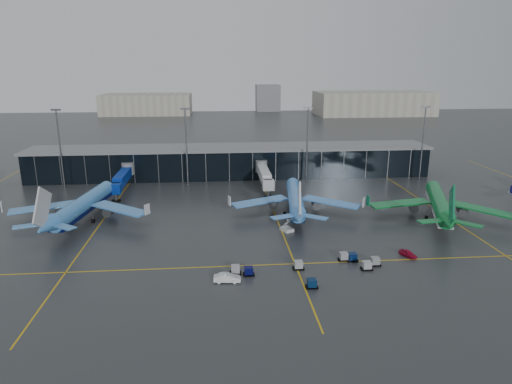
{
  "coord_description": "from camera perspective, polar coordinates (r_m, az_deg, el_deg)",
  "views": [
    {
      "loc": [
        -5.3,
        -98.76,
        38.87
      ],
      "look_at": [
        5.0,
        18.0,
        6.0
      ],
      "focal_mm": 32.0,
      "sensor_mm": 36.0,
      "label": 1
    }
  ],
  "objects": [
    {
      "name": "baggage_carts",
      "position": [
        91.16,
        7.7,
        -9.2
      ],
      "size": [
        30.25,
        12.68,
        1.7
      ],
      "color": "black",
      "rests_on": "ground"
    },
    {
      "name": "service_van_red",
      "position": [
        101.45,
        18.45,
        -7.3
      ],
      "size": [
        3.17,
        4.32,
        1.37
      ],
      "primitive_type": "imported",
      "rotation": [
        0.0,
        0.0,
        0.44
      ],
      "color": "maroon",
      "rests_on": "ground"
    },
    {
      "name": "service_van_white",
      "position": [
        85.89,
        -3.63,
        -10.66
      ],
      "size": [
        5.13,
        2.15,
        1.65
      ],
      "primitive_type": "imported",
      "rotation": [
        0.0,
        0.0,
        1.49
      ],
      "color": "white",
      "rests_on": "ground"
    },
    {
      "name": "airliner_aer_lingus",
      "position": [
        127.33,
        22.01,
        -0.2
      ],
      "size": [
        49.82,
        52.93,
        13.12
      ],
      "primitive_type": null,
      "rotation": [
        0.0,
        0.0,
        -0.35
      ],
      "color": "#0D7430",
      "rests_on": "ground"
    },
    {
      "name": "taxi_lines",
      "position": [
        117.07,
        2.76,
        -3.74
      ],
      "size": [
        220.0,
        120.0,
        0.02
      ],
      "color": "gold",
      "rests_on": "ground"
    },
    {
      "name": "mobile_airstair",
      "position": [
        110.75,
        3.88,
        -4.49
      ],
      "size": [
        3.3,
        3.81,
        3.45
      ],
      "rotation": [
        0.0,
        0.0,
        0.41
      ],
      "color": "silver",
      "rests_on": "ground"
    },
    {
      "name": "jet_bridges",
      "position": [
        148.84,
        -16.41,
        1.69
      ],
      "size": [
        94.0,
        27.5,
        7.2
      ],
      "color": "#595B60",
      "rests_on": "ground"
    },
    {
      "name": "terminal_pier",
      "position": [
        164.29,
        -3.09,
        3.89
      ],
      "size": [
        142.0,
        17.0,
        10.7
      ],
      "color": "black",
      "rests_on": "ground"
    },
    {
      "name": "airliner_arkefly",
      "position": [
        124.6,
        -20.83,
        -0.36
      ],
      "size": [
        44.18,
        48.64,
        13.37
      ],
      "primitive_type": null,
      "rotation": [
        0.0,
        0.0,
        -0.15
      ],
      "color": "#3E83CC",
      "rests_on": "ground"
    },
    {
      "name": "ground",
      "position": [
        106.27,
        -1.84,
        -5.8
      ],
      "size": [
        600.0,
        600.0,
        0.0
      ],
      "primitive_type": "plane",
      "color": "#282B2D",
      "rests_on": "ground"
    },
    {
      "name": "distant_hangars",
      "position": [
        374.16,
        3.53,
        11.02
      ],
      "size": [
        260.0,
        71.0,
        22.0
      ],
      "color": "#B2AD99",
      "rests_on": "ground"
    },
    {
      "name": "flood_masts",
      "position": [
        151.21,
        -1.07,
        6.12
      ],
      "size": [
        203.0,
        0.5,
        25.5
      ],
      "color": "#595B60",
      "rests_on": "ground"
    },
    {
      "name": "airliner_klm_near",
      "position": [
        122.77,
        4.94,
        0.25
      ],
      "size": [
        41.08,
        45.46,
        12.7
      ],
      "primitive_type": null,
      "rotation": [
        0.0,
        0.0,
        -0.12
      ],
      "color": "#458AE3",
      "rests_on": "ground"
    }
  ]
}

